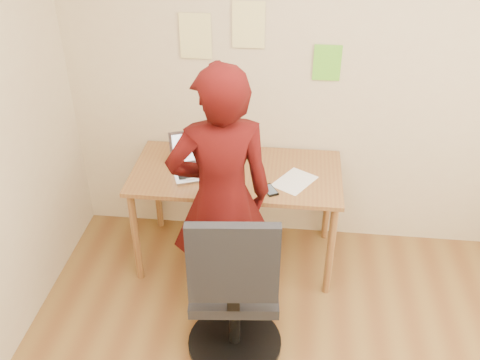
# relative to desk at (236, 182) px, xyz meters

# --- Properties ---
(room) EXTENTS (3.58, 3.58, 2.78)m
(room) POSITION_rel_desk_xyz_m (0.52, -1.38, 0.70)
(room) COLOR brown
(room) RESTS_ON ground
(desk) EXTENTS (1.40, 0.70, 0.74)m
(desk) POSITION_rel_desk_xyz_m (0.00, 0.00, 0.00)
(desk) COLOR brown
(desk) RESTS_ON ground
(laptop) EXTENTS (0.41, 0.39, 0.24)m
(laptop) POSITION_rel_desk_xyz_m (-0.26, -0.01, 0.14)
(laptop) COLOR #B2B2BA
(laptop) RESTS_ON desk
(paper_sheet) EXTENTS (0.32, 0.34, 0.00)m
(paper_sheet) POSITION_rel_desk_xyz_m (0.39, -0.08, 0.09)
(paper_sheet) COLOR white
(paper_sheet) RESTS_ON desk
(phone) EXTENTS (0.12, 0.15, 0.01)m
(phone) POSITION_rel_desk_xyz_m (0.24, -0.21, 0.09)
(phone) COLOR black
(phone) RESTS_ON desk
(wall_note_left) EXTENTS (0.21, 0.00, 0.30)m
(wall_note_left) POSITION_rel_desk_xyz_m (-0.31, 0.36, 0.88)
(wall_note_left) COLOR #F6EC93
(wall_note_left) RESTS_ON room
(wall_note_mid) EXTENTS (0.21, 0.00, 0.30)m
(wall_note_mid) POSITION_rel_desk_xyz_m (0.04, 0.36, 0.97)
(wall_note_mid) COLOR #F6EC93
(wall_note_mid) RESTS_ON room
(wall_note_right) EXTENTS (0.18, 0.00, 0.24)m
(wall_note_right) POSITION_rel_desk_xyz_m (0.56, 0.36, 0.73)
(wall_note_right) COLOR #6AD42F
(wall_note_right) RESTS_ON room
(office_chair) EXTENTS (0.57, 0.57, 1.10)m
(office_chair) POSITION_rel_desk_xyz_m (0.09, -0.89, -0.18)
(office_chair) COLOR black
(office_chair) RESTS_ON ground
(person) EXTENTS (0.70, 0.56, 1.69)m
(person) POSITION_rel_desk_xyz_m (-0.03, -0.49, 0.19)
(person) COLOR #3E0908
(person) RESTS_ON ground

